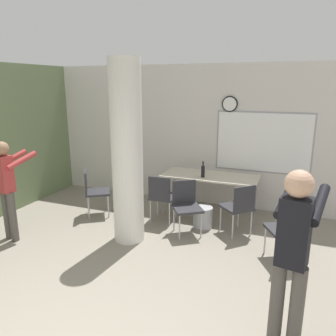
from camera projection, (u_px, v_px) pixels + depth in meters
name	position (u px, v px, depth m)	size (l,w,h in m)	color
wall_back	(212.00, 136.00, 6.56)	(8.00, 0.15, 2.80)	silver
support_pillar	(127.00, 154.00, 4.94)	(0.48, 0.48, 2.80)	silver
folding_table	(210.00, 178.00, 6.16)	(1.77, 0.75, 0.75)	beige
bottle_on_table	(203.00, 171.00, 6.00)	(0.07, 0.07, 0.30)	black
waste_bin	(203.00, 217.00, 5.67)	(0.32, 0.32, 0.36)	#B2B2B7
chair_table_left	(162.00, 195.00, 5.82)	(0.46, 0.46, 0.87)	#2D2D33
chair_near_pillar	(94.00, 189.00, 6.11)	(0.61, 0.61, 0.87)	#2D2D33
chair_table_right	(239.00, 205.00, 5.31)	(0.62, 0.62, 0.87)	#2D2D33
chair_table_front	(186.00, 203.00, 5.39)	(0.61, 0.61, 0.87)	#2D2D33
chair_mid_room	(287.00, 228.00, 4.48)	(0.60, 0.60, 0.87)	#2D2D33
person_playing_side	(293.00, 248.00, 2.87)	(0.48, 0.71, 1.75)	#514C47
person_watching_back	(7.00, 183.00, 5.05)	(0.44, 0.62, 1.59)	#514C47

